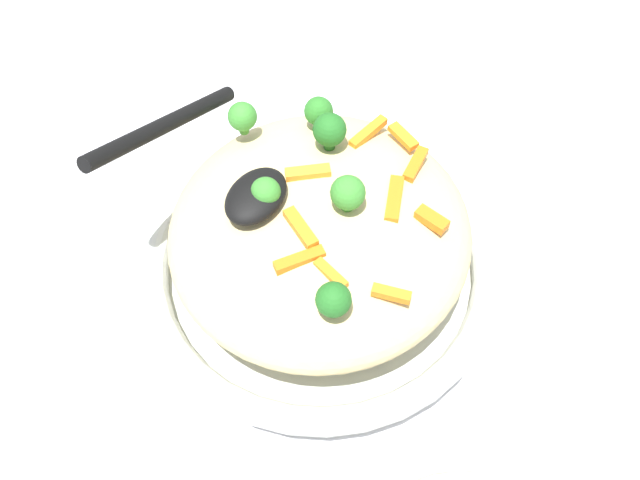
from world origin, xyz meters
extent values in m
plane|color=silver|center=(0.00, 0.00, 0.00)|extent=(2.40, 2.40, 0.00)
cylinder|color=silver|center=(0.00, 0.00, 0.01)|extent=(0.27, 0.27, 0.03)
torus|color=silver|center=(0.00, 0.00, 0.04)|extent=(0.30, 0.30, 0.02)
torus|color=black|center=(0.00, 0.00, 0.04)|extent=(0.29, 0.29, 0.00)
ellipsoid|color=#DBC689|center=(0.00, 0.00, 0.08)|extent=(0.24, 0.24, 0.07)
cube|color=orange|center=(-0.08, 0.04, 0.11)|extent=(0.03, 0.01, 0.01)
cube|color=orange|center=(0.03, 0.00, 0.12)|extent=(0.02, 0.04, 0.01)
cube|color=orange|center=(-0.03, 0.08, 0.12)|extent=(0.01, 0.03, 0.01)
cube|color=orange|center=(-0.08, -0.01, 0.11)|extent=(0.04, 0.02, 0.01)
cube|color=orange|center=(-0.04, 0.04, 0.12)|extent=(0.04, 0.02, 0.01)
cube|color=orange|center=(-0.10, 0.02, 0.11)|extent=(0.02, 0.03, 0.01)
cube|color=orange|center=(-0.02, -0.02, 0.12)|extent=(0.03, 0.03, 0.01)
cube|color=orange|center=(0.05, 0.01, 0.12)|extent=(0.04, 0.03, 0.01)
cube|color=orange|center=(0.05, 0.04, 0.12)|extent=(0.01, 0.03, 0.01)
cube|color=orange|center=(0.04, 0.08, 0.11)|extent=(0.01, 0.03, 0.01)
cylinder|color=#205B1C|center=(0.07, 0.05, 0.12)|extent=(0.01, 0.01, 0.01)
sphere|color=#236B23|center=(0.07, 0.05, 0.13)|extent=(0.02, 0.02, 0.02)
cylinder|color=#377928|center=(-0.01, 0.02, 0.12)|extent=(0.01, 0.01, 0.01)
sphere|color=#3D8E33|center=(-0.01, 0.02, 0.14)|extent=(0.03, 0.03, 0.03)
cylinder|color=#377928|center=(0.02, -0.03, 0.12)|extent=(0.01, 0.01, 0.01)
sphere|color=#3D8E33|center=(0.02, -0.03, 0.13)|extent=(0.02, 0.02, 0.02)
cylinder|color=#296820|center=(-0.07, -0.05, 0.11)|extent=(0.01, 0.01, 0.01)
sphere|color=#2D7A28|center=(-0.07, -0.05, 0.13)|extent=(0.02, 0.02, 0.02)
cylinder|color=#377928|center=(-0.03, -0.09, 0.12)|extent=(0.01, 0.01, 0.01)
sphere|color=#3D8E33|center=(-0.03, -0.09, 0.13)|extent=(0.02, 0.02, 0.02)
cylinder|color=#205B1C|center=(-0.05, -0.02, 0.12)|extent=(0.01, 0.01, 0.01)
sphere|color=#236B23|center=(-0.05, -0.02, 0.14)|extent=(0.03, 0.03, 0.03)
ellipsoid|color=black|center=(0.02, -0.04, 0.13)|extent=(0.06, 0.04, 0.02)
cylinder|color=black|center=(0.02, -0.12, 0.16)|extent=(0.16, 0.02, 0.08)
camera|label=1|loc=(0.28, 0.17, 0.57)|focal=42.18mm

